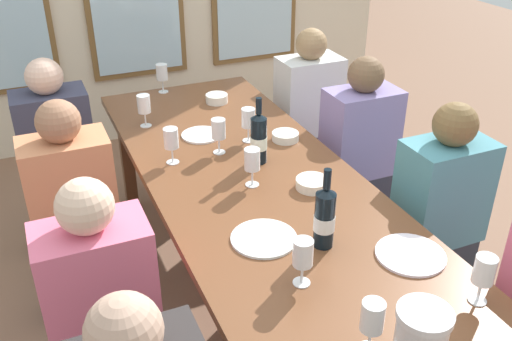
% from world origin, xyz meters
% --- Properties ---
extents(ground_plane, '(12.00, 12.00, 0.00)m').
position_xyz_m(ground_plane, '(0.00, 0.00, 0.00)').
color(ground_plane, '#875E47').
extents(dining_table, '(0.91, 2.60, 0.74)m').
position_xyz_m(dining_table, '(0.00, 0.00, 0.67)').
color(dining_table, brown).
rests_on(dining_table, ground).
extents(white_plate_0, '(0.21, 0.21, 0.01)m').
position_xyz_m(white_plate_0, '(-0.07, 0.55, 0.74)').
color(white_plate_0, white).
rests_on(white_plate_0, dining_table).
extents(white_plate_1, '(0.25, 0.25, 0.01)m').
position_xyz_m(white_plate_1, '(0.29, -0.69, 0.74)').
color(white_plate_1, white).
rests_on(white_plate_1, dining_table).
extents(white_plate_2, '(0.25, 0.25, 0.01)m').
position_xyz_m(white_plate_2, '(-0.15, -0.40, 0.74)').
color(white_plate_2, white).
rests_on(white_plate_2, dining_table).
extents(metal_pitcher, '(0.16, 0.16, 0.19)m').
position_xyz_m(metal_pitcher, '(0.01, -1.10, 0.84)').
color(metal_pitcher, silver).
rests_on(metal_pitcher, dining_table).
extents(wine_bottle_0, '(0.08, 0.08, 0.32)m').
position_xyz_m(wine_bottle_0, '(0.04, -0.51, 0.86)').
color(wine_bottle_0, black).
rests_on(wine_bottle_0, dining_table).
extents(wine_bottle_1, '(0.08, 0.08, 0.32)m').
position_xyz_m(wine_bottle_1, '(0.08, 0.18, 0.86)').
color(wine_bottle_1, black).
rests_on(wine_bottle_1, dining_table).
extents(tasting_bowl_0, '(0.13, 0.13, 0.05)m').
position_xyz_m(tasting_bowl_0, '(0.15, 0.95, 0.76)').
color(tasting_bowl_0, white).
rests_on(tasting_bowl_0, dining_table).
extents(tasting_bowl_1, '(0.14, 0.14, 0.04)m').
position_xyz_m(tasting_bowl_1, '(0.20, -0.13, 0.76)').
color(tasting_bowl_1, white).
rests_on(tasting_bowl_1, dining_table).
extents(tasting_bowl_2, '(0.14, 0.14, 0.04)m').
position_xyz_m(tasting_bowl_2, '(0.30, 0.34, 0.76)').
color(tasting_bowl_2, white).
rests_on(tasting_bowl_2, dining_table).
extents(wine_glass_0, '(0.07, 0.07, 0.17)m').
position_xyz_m(wine_glass_0, '(-0.09, -1.01, 0.86)').
color(wine_glass_0, white).
rests_on(wine_glass_0, dining_table).
extents(wine_glass_1, '(0.07, 0.07, 0.17)m').
position_xyz_m(wine_glass_1, '(0.12, 0.40, 0.86)').
color(wine_glass_1, white).
rests_on(wine_glass_1, dining_table).
extents(wine_glass_2, '(0.07, 0.07, 0.17)m').
position_xyz_m(wine_glass_2, '(-0.13, -0.67, 0.86)').
color(wine_glass_2, white).
rests_on(wine_glass_2, dining_table).
extents(wine_glass_3, '(0.07, 0.07, 0.17)m').
position_xyz_m(wine_glass_3, '(0.34, -0.97, 0.86)').
color(wine_glass_3, white).
rests_on(wine_glass_3, dining_table).
extents(wine_glass_4, '(0.07, 0.07, 0.17)m').
position_xyz_m(wine_glass_4, '(-0.06, 0.34, 0.86)').
color(wine_glass_4, white).
rests_on(wine_glass_4, dining_table).
extents(wine_glass_5, '(0.07, 0.07, 0.17)m').
position_xyz_m(wine_glass_5, '(-0.29, 0.33, 0.86)').
color(wine_glass_5, white).
rests_on(wine_glass_5, dining_table).
extents(wine_glass_6, '(0.07, 0.07, 0.17)m').
position_xyz_m(wine_glass_6, '(-0.03, -0.01, 0.86)').
color(wine_glass_6, white).
rests_on(wine_glass_6, dining_table).
extents(wine_glass_7, '(0.07, 0.07, 0.17)m').
position_xyz_m(wine_glass_7, '(-0.09, 1.23, 0.86)').
color(wine_glass_7, white).
rests_on(wine_glass_7, dining_table).
extents(wine_glass_8, '(0.07, 0.07, 0.17)m').
position_xyz_m(wine_glass_8, '(-0.31, 0.78, 0.86)').
color(wine_glass_8, white).
rests_on(wine_glass_8, dining_table).
extents(seated_person_2, '(0.38, 0.24, 1.11)m').
position_xyz_m(seated_person_2, '(-0.76, 0.37, 0.53)').
color(seated_person_2, '#262442').
rests_on(seated_person_2, ground).
extents(seated_person_3, '(0.38, 0.24, 1.11)m').
position_xyz_m(seated_person_3, '(0.76, 0.35, 0.53)').
color(seated_person_3, '#333141').
rests_on(seated_person_3, ground).
extents(seated_person_4, '(0.38, 0.24, 1.11)m').
position_xyz_m(seated_person_4, '(-0.76, -0.35, 0.53)').
color(seated_person_4, '#2D352D').
rests_on(seated_person_4, ground).
extents(seated_person_5, '(0.38, 0.24, 1.11)m').
position_xyz_m(seated_person_5, '(0.76, -0.32, 0.53)').
color(seated_person_5, '#2B343E').
rests_on(seated_person_5, ground).
extents(seated_person_6, '(0.38, 0.24, 1.11)m').
position_xyz_m(seated_person_6, '(-0.76, 0.98, 0.53)').
color(seated_person_6, '#2E3236').
rests_on(seated_person_6, ground).
extents(seated_person_7, '(0.38, 0.24, 1.11)m').
position_xyz_m(seated_person_7, '(0.76, 0.94, 0.53)').
color(seated_person_7, '#2A2743').
rests_on(seated_person_7, ground).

